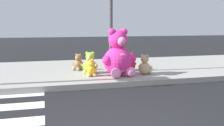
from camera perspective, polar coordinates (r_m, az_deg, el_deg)
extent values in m
cube|color=#9E9B93|center=(8.58, -8.07, -1.82)|extent=(28.00, 4.40, 0.15)
cylinder|color=#4C4C51|center=(7.84, -0.25, 9.60)|extent=(0.11, 0.11, 3.20)
sphere|color=#F22D93|center=(7.40, 1.30, 0.41)|extent=(0.82, 0.82, 0.82)
ellipsoid|color=pink|center=(7.14, 2.33, 0.11)|extent=(0.47, 0.25, 0.53)
sphere|color=#F22D93|center=(7.34, 1.31, 5.12)|extent=(0.54, 0.54, 0.54)
sphere|color=pink|center=(7.14, 2.12, 4.77)|extent=(0.24, 0.24, 0.24)
sphere|color=#F22D93|center=(7.41, 2.63, 6.81)|extent=(0.20, 0.20, 0.20)
sphere|color=#F22D93|center=(7.48, 4.32, 0.95)|extent=(0.26, 0.26, 0.26)
sphere|color=pink|center=(7.24, 4.09, -1.94)|extent=(0.28, 0.28, 0.28)
sphere|color=#F22D93|center=(7.25, -0.02, 6.78)|extent=(0.20, 0.20, 0.20)
sphere|color=#F22D93|center=(7.14, -1.14, 0.61)|extent=(0.26, 0.26, 0.26)
sphere|color=pink|center=(7.04, 0.88, -2.22)|extent=(0.28, 0.28, 0.28)
sphere|color=red|center=(8.29, 3.97, -0.40)|extent=(0.34, 0.34, 0.34)
ellipsoid|color=#DB7B7B|center=(8.41, 3.77, -0.28)|extent=(0.19, 0.09, 0.22)
sphere|color=red|center=(8.25, 3.99, 1.34)|extent=(0.22, 0.22, 0.22)
sphere|color=#DB7B7B|center=(8.35, 3.83, 1.33)|extent=(0.10, 0.10, 0.10)
sphere|color=red|center=(8.23, 3.47, 1.94)|extent=(0.08, 0.08, 0.08)
sphere|color=red|center=(8.29, 2.82, -0.21)|extent=(0.11, 0.11, 0.11)
sphere|color=#DB7B7B|center=(8.42, 3.11, -1.02)|extent=(0.12, 0.12, 0.12)
sphere|color=red|center=(8.26, 4.52, 1.96)|extent=(0.08, 0.08, 0.08)
sphere|color=red|center=(8.37, 4.98, -0.16)|extent=(0.11, 0.11, 0.11)
sphere|color=#DB7B7B|center=(8.47, 4.35, -0.98)|extent=(0.12, 0.12, 0.12)
sphere|color=#8CD133|center=(7.81, -4.78, -0.76)|extent=(0.39, 0.39, 0.39)
ellipsoid|color=#B8DE87|center=(7.67, -5.08, -0.93)|extent=(0.23, 0.17, 0.26)
sphere|color=#8CD133|center=(7.76, -4.81, 1.39)|extent=(0.26, 0.26, 0.26)
sphere|color=#B8DE87|center=(7.66, -5.04, 1.17)|extent=(0.12, 0.12, 0.12)
sphere|color=#8CD133|center=(7.73, -4.17, 2.14)|extent=(0.10, 0.10, 0.10)
sphere|color=#8CD133|center=(7.70, -3.55, -0.65)|extent=(0.12, 0.12, 0.12)
sphere|color=#B8DE87|center=(7.64, -4.34, -1.94)|extent=(0.14, 0.14, 0.14)
sphere|color=#8CD133|center=(7.78, -5.46, 2.16)|extent=(0.10, 0.10, 0.10)
sphere|color=#8CD133|center=(7.81, -6.21, -0.56)|extent=(0.12, 0.12, 0.12)
sphere|color=#B8DE87|center=(7.70, -5.90, -1.88)|extent=(0.14, 0.14, 0.14)
sphere|color=yellow|center=(7.36, -4.80, -1.71)|extent=(0.30, 0.30, 0.30)
ellipsoid|color=#F0DB80|center=(7.26, -4.54, -1.85)|extent=(0.17, 0.09, 0.19)
sphere|color=yellow|center=(7.33, -4.82, -0.01)|extent=(0.19, 0.19, 0.19)
sphere|color=#F0DB80|center=(7.25, -4.62, -0.19)|extent=(0.09, 0.09, 0.09)
sphere|color=yellow|center=(7.34, -4.32, 0.62)|extent=(0.07, 0.07, 0.07)
sphere|color=yellow|center=(7.37, -3.67, -1.52)|extent=(0.09, 0.09, 0.09)
sphere|color=#F0DB80|center=(7.29, -3.88, -2.58)|extent=(0.10, 0.10, 0.10)
sphere|color=yellow|center=(7.30, -5.33, 0.56)|extent=(0.07, 0.07, 0.07)
sphere|color=yellow|center=(7.28, -5.77, -1.66)|extent=(0.09, 0.09, 0.09)
sphere|color=#F0DB80|center=(7.24, -5.10, -2.67)|extent=(0.10, 0.10, 0.10)
sphere|color=tan|center=(7.64, 7.12, -1.14)|extent=(0.36, 0.36, 0.36)
ellipsoid|color=beige|center=(7.75, 7.57, -1.01)|extent=(0.19, 0.20, 0.23)
sphere|color=tan|center=(7.60, 7.15, 0.84)|extent=(0.23, 0.23, 0.23)
sphere|color=beige|center=(7.69, 7.51, 0.82)|extent=(0.11, 0.11, 0.11)
sphere|color=tan|center=(7.63, 6.62, 1.59)|extent=(0.09, 0.09, 0.09)
sphere|color=tan|center=(7.76, 6.18, -0.78)|extent=(0.11, 0.11, 0.11)
sphere|color=beige|center=(7.84, 7.00, -1.76)|extent=(0.12, 0.12, 0.12)
sphere|color=tan|center=(7.55, 7.71, 1.50)|extent=(0.09, 0.09, 0.09)
sphere|color=tan|center=(7.60, 8.40, -1.02)|extent=(0.11, 0.11, 0.11)
sphere|color=beige|center=(7.75, 8.28, -1.91)|extent=(0.12, 0.12, 0.12)
sphere|color=#B28CD8|center=(8.60, 0.07, -0.11)|extent=(0.33, 0.33, 0.33)
ellipsoid|color=silver|center=(8.62, -0.70, -0.09)|extent=(0.14, 0.19, 0.21)
sphere|color=#B28CD8|center=(8.57, 0.07, 1.50)|extent=(0.21, 0.21, 0.21)
sphere|color=silver|center=(8.59, -0.53, 1.42)|extent=(0.10, 0.10, 0.10)
sphere|color=#B28CD8|center=(8.49, 0.00, 2.01)|extent=(0.08, 0.08, 0.08)
sphere|color=#B28CD8|center=(8.46, -0.35, -0.09)|extent=(0.10, 0.10, 0.10)
sphere|color=silver|center=(8.55, -0.93, -0.88)|extent=(0.11, 0.11, 0.11)
sphere|color=#B28CD8|center=(8.64, 0.14, 2.12)|extent=(0.08, 0.08, 0.08)
sphere|color=#B28CD8|center=(8.76, -0.05, 0.21)|extent=(0.10, 0.10, 0.10)
sphere|color=silver|center=(8.73, -0.74, -0.69)|extent=(0.11, 0.11, 0.11)
sphere|color=olive|center=(8.37, -7.30, -0.42)|extent=(0.32, 0.32, 0.32)
ellipsoid|color=tan|center=(8.28, -7.79, -0.52)|extent=(0.18, 0.18, 0.21)
sphere|color=olive|center=(8.34, -7.33, 1.22)|extent=(0.21, 0.21, 0.21)
sphere|color=tan|center=(8.27, -7.71, 1.07)|extent=(0.10, 0.10, 0.10)
sphere|color=olive|center=(8.28, -6.93, 1.78)|extent=(0.08, 0.08, 0.08)
sphere|color=olive|center=(8.24, -6.63, -0.37)|extent=(0.10, 0.10, 0.10)
sphere|color=tan|center=(8.23, -7.39, -1.33)|extent=(0.11, 0.11, 0.11)
sphere|color=olive|center=(8.37, -7.74, 1.83)|extent=(0.08, 0.08, 0.08)
sphere|color=olive|center=(8.43, -8.29, -0.21)|extent=(0.10, 0.10, 0.10)
sphere|color=tan|center=(8.34, -8.35, -1.22)|extent=(0.11, 0.11, 0.11)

